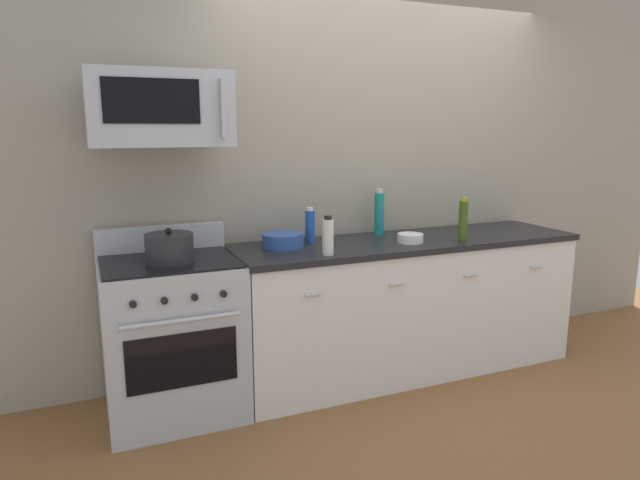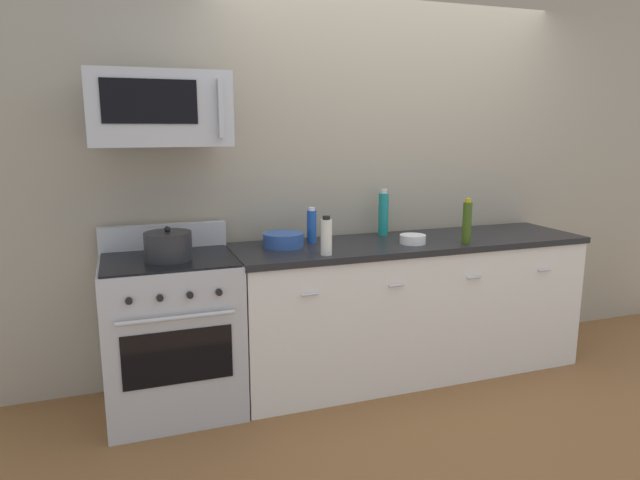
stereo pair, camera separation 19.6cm
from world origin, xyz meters
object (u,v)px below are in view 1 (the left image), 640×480
Objects in this scene: bottle_soda_blue at (310,226)px; bottle_sparkling_teal at (379,213)px; bowl_white_ceramic at (410,238)px; bottle_olive_oil at (463,221)px; bottle_vinegar_white at (328,236)px; stockpot at (169,248)px; microwave at (159,109)px; bowl_blue_mixing at (283,240)px; range_oven at (173,336)px.

bottle_sparkling_teal is at bearing 7.64° from bottle_soda_blue.
bottle_sparkling_teal is 1.92× the size of bowl_white_ceramic.
bottle_olive_oil is 1.26× the size of bottle_vinegar_white.
bottle_soda_blue is 0.88× the size of stockpot.
bottle_sparkling_teal reaches higher than bottle_olive_oil.
bowl_white_ceramic is at bearing -5.65° from microwave.
microwave is 1.06m from bowl_blue_mixing.
bottle_olive_oil is 1.00m from bottle_soda_blue.
bottle_olive_oil is at bearing -48.03° from bottle_sparkling_teal.
bottle_soda_blue is 0.23m from bowl_blue_mixing.
bottle_vinegar_white reaches higher than stockpot.
bowl_white_ceramic is at bearing -1.95° from stockpot.
stockpot is (-0.71, -0.14, 0.04)m from bowl_blue_mixing.
microwave is at bearing 172.23° from bottle_olive_oil.
bottle_olive_oil is 1.14× the size of bowl_blue_mixing.
bottle_soda_blue reaches higher than range_oven.
bottle_vinegar_white is at bearing -95.56° from bottle_soda_blue.
bottle_sparkling_teal is 1.49m from stockpot.
bowl_white_ceramic is (0.05, -0.32, -0.12)m from bottle_sparkling_teal.
bowl_white_ceramic is (1.51, -0.15, -0.80)m from microwave.
range_oven is 3.68× the size of bottle_olive_oil.
bottle_olive_oil is at bearing -17.13° from bowl_white_ceramic.
bottle_sparkling_teal is 0.73m from bottle_vinegar_white.
microwave reaches higher than bottle_soda_blue.
bottle_sparkling_teal reaches higher than bottle_vinegar_white.
range_oven is at bearing -171.44° from bottle_sparkling_teal.
bowl_white_ceramic is 1.52m from stockpot.
microwave is at bearing -173.16° from bottle_sparkling_teal.
stockpot is (0.00, -0.05, 0.53)m from range_oven.
range_oven is at bearing -173.39° from bowl_blue_mixing.
bottle_vinegar_white is at bearing -10.94° from stockpot.
bottle_olive_oil is (1.85, -0.25, -0.69)m from microwave.
microwave is 0.75m from stockpot.
bottle_soda_blue is 0.37m from bottle_vinegar_white.
bowl_blue_mixing is at bearing 165.78° from bottle_olive_oil.
microwave is 1.99m from bottle_olive_oil.
bowl_blue_mixing is 0.83m from bowl_white_ceramic.
bowl_blue_mixing is (0.71, 0.08, 0.50)m from range_oven.
bowl_blue_mixing is at bearing -169.64° from bottle_sparkling_teal.
bowl_white_ceramic is at bearing 10.54° from bottle_vinegar_white.
bottle_vinegar_white is (0.88, -0.22, 0.56)m from range_oven.
range_oven is 1.07m from bottle_vinegar_white.
bottle_soda_blue is 0.90× the size of bowl_blue_mixing.
bottle_vinegar_white is at bearing -16.96° from microwave.
bottle_vinegar_white is (0.88, -0.27, -0.72)m from microwave.
bowl_blue_mixing is (0.71, 0.04, -0.78)m from microwave.
stockpot is at bearing 178.05° from bowl_white_ceramic.
bottle_olive_oil is at bearing -14.22° from bowl_blue_mixing.
bowl_white_ceramic is at bearing -13.01° from bowl_blue_mixing.
stockpot is at bearing -169.41° from bottle_sparkling_teal.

